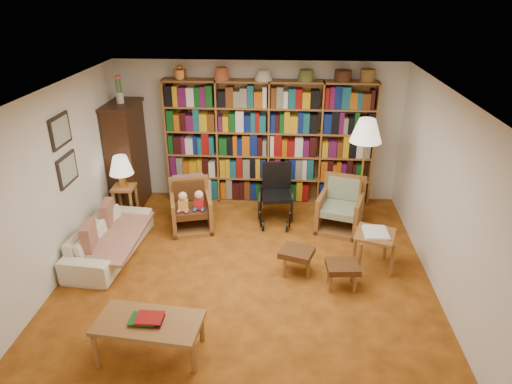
# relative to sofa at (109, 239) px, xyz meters

# --- Properties ---
(floor) EXTENTS (5.00, 5.00, 0.00)m
(floor) POSITION_rel_sofa_xyz_m (2.05, -0.32, -0.26)
(floor) COLOR #B25D1B
(floor) RESTS_ON ground
(ceiling) EXTENTS (5.00, 5.00, 0.00)m
(ceiling) POSITION_rel_sofa_xyz_m (2.05, -0.32, 2.24)
(ceiling) COLOR white
(ceiling) RESTS_ON wall_back
(wall_back) EXTENTS (5.00, 0.00, 5.00)m
(wall_back) POSITION_rel_sofa_xyz_m (2.05, 2.18, 0.99)
(wall_back) COLOR silver
(wall_back) RESTS_ON floor
(wall_front) EXTENTS (5.00, 0.00, 5.00)m
(wall_front) POSITION_rel_sofa_xyz_m (2.05, -2.82, 0.99)
(wall_front) COLOR silver
(wall_front) RESTS_ON floor
(wall_left) EXTENTS (0.00, 5.00, 5.00)m
(wall_left) POSITION_rel_sofa_xyz_m (-0.45, -0.32, 0.99)
(wall_left) COLOR silver
(wall_left) RESTS_ON floor
(wall_right) EXTENTS (0.00, 5.00, 5.00)m
(wall_right) POSITION_rel_sofa_xyz_m (4.55, -0.32, 0.99)
(wall_right) COLOR silver
(wall_right) RESTS_ON floor
(bookshelf) EXTENTS (3.60, 0.30, 2.42)m
(bookshelf) POSITION_rel_sofa_xyz_m (2.25, 2.01, 0.92)
(bookshelf) COLOR brown
(bookshelf) RESTS_ON floor
(curio_cabinet) EXTENTS (0.50, 0.95, 2.40)m
(curio_cabinet) POSITION_rel_sofa_xyz_m (-0.20, 1.68, 0.70)
(curio_cabinet) COLOR #321B0D
(curio_cabinet) RESTS_ON floor
(framed_pictures) EXTENTS (0.03, 0.52, 0.97)m
(framed_pictures) POSITION_rel_sofa_xyz_m (-0.43, -0.02, 1.37)
(framed_pictures) COLOR black
(framed_pictures) RESTS_ON wall_left
(sofa) EXTENTS (1.80, 0.82, 0.51)m
(sofa) POSITION_rel_sofa_xyz_m (0.00, 0.00, 0.00)
(sofa) COLOR #EBE3C7
(sofa) RESTS_ON floor
(sofa_throw) EXTENTS (0.83, 1.54, 0.04)m
(sofa_throw) POSITION_rel_sofa_xyz_m (0.05, 0.00, 0.04)
(sofa_throw) COLOR beige
(sofa_throw) RESTS_ON sofa
(cushion_left) EXTENTS (0.17, 0.41, 0.39)m
(cushion_left) POSITION_rel_sofa_xyz_m (-0.13, 0.35, 0.19)
(cushion_left) COLOR maroon
(cushion_left) RESTS_ON sofa
(cushion_right) EXTENTS (0.19, 0.43, 0.41)m
(cushion_right) POSITION_rel_sofa_xyz_m (-0.13, -0.35, 0.19)
(cushion_right) COLOR maroon
(cushion_right) RESTS_ON sofa
(side_table_lamp) EXTENTS (0.37, 0.37, 0.62)m
(side_table_lamp) POSITION_rel_sofa_xyz_m (-0.10, 1.06, 0.18)
(side_table_lamp) COLOR brown
(side_table_lamp) RESTS_ON floor
(table_lamp) EXTENTS (0.39, 0.39, 0.53)m
(table_lamp) POSITION_rel_sofa_xyz_m (-0.10, 1.06, 0.73)
(table_lamp) COLOR gold
(table_lamp) RESTS_ON side_table_lamp
(armchair_leather) EXTENTS (0.82, 0.83, 0.82)m
(armchair_leather) POSITION_rel_sofa_xyz_m (1.05, 0.92, 0.08)
(armchair_leather) COLOR brown
(armchair_leather) RESTS_ON floor
(armchair_sage) EXTENTS (0.88, 0.88, 0.84)m
(armchair_sage) POSITION_rel_sofa_xyz_m (3.45, 1.07, 0.07)
(armchair_sage) COLOR brown
(armchair_sage) RESTS_ON floor
(wheelchair) EXTENTS (0.57, 0.79, 0.99)m
(wheelchair) POSITION_rel_sofa_xyz_m (2.41, 1.25, 0.19)
(wheelchair) COLOR black
(wheelchair) RESTS_ON floor
(floor_lamp) EXTENTS (0.49, 0.49, 1.84)m
(floor_lamp) POSITION_rel_sofa_xyz_m (3.75, 1.06, 1.33)
(floor_lamp) COLOR gold
(floor_lamp) RESTS_ON floor
(side_table_papers) EXTENTS (0.65, 0.65, 0.59)m
(side_table_papers) POSITION_rel_sofa_xyz_m (3.81, -0.10, 0.21)
(side_table_papers) COLOR brown
(side_table_papers) RESTS_ON floor
(footstool_a) EXTENTS (0.53, 0.49, 0.37)m
(footstool_a) POSITION_rel_sofa_xyz_m (2.74, -0.30, 0.04)
(footstool_a) COLOR #503015
(footstool_a) RESTS_ON floor
(footstool_b) EXTENTS (0.45, 0.39, 0.36)m
(footstool_b) POSITION_rel_sofa_xyz_m (3.33, -0.59, 0.04)
(footstool_b) COLOR #503015
(footstool_b) RESTS_ON floor
(coffee_table) EXTENTS (1.16, 0.67, 0.50)m
(coffee_table) POSITION_rel_sofa_xyz_m (1.15, -1.93, 0.14)
(coffee_table) COLOR brown
(coffee_table) RESTS_ON floor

